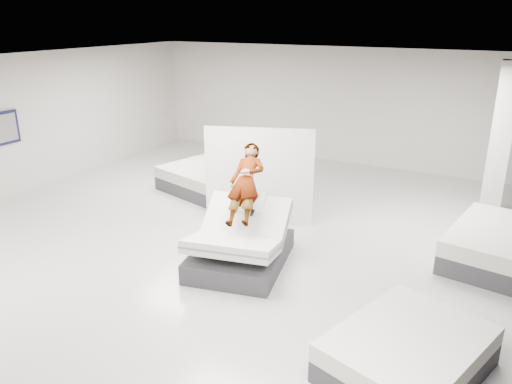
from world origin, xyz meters
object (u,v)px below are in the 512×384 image
flat_bed_right_far (505,247)px  flat_bed_left_far (207,180)px  divider_panel (259,177)px  column (501,142)px  flat_bed_right_near (407,354)px  remote (252,213)px  wall_poster (0,129)px  person (246,194)px  hero_bed (241,245)px

flat_bed_right_far → flat_bed_left_far: 6.53m
divider_panel → column: size_ratio=0.67×
flat_bed_right_far → flat_bed_right_near: bearing=-103.0°
divider_panel → flat_bed_right_far: divider_panel is taller
remote → wall_poster: wall_poster is taller
flat_bed_left_far → wall_poster: 4.76m
flat_bed_right_far → flat_bed_left_far: (-6.49, 0.68, -0.02)m
flat_bed_right_near → wall_poster: bearing=169.4°
person → wall_poster: 6.37m
hero_bed → flat_bed_right_far: hero_bed is taller
flat_bed_right_near → remote: bearing=153.4°
hero_bed → flat_bed_right_near: size_ratio=0.97×
hero_bed → column: column is taller
person → column: column is taller
flat_bed_right_near → column: column is taller
person → flat_bed_right_far: size_ratio=0.65×
person → flat_bed_right_far: (3.98, 1.86, -0.86)m
flat_bed_right_near → wall_poster: 9.76m
person → column: bearing=36.2°
flat_bed_left_far → column: bearing=13.9°
flat_bed_right_far → column: (-0.40, 2.19, 1.30)m
remote → flat_bed_right_far: 4.33m
flat_bed_left_far → remote: bearing=-45.4°
hero_bed → divider_panel: bearing=108.6°
wall_poster → person: bearing=-0.4°
remote → column: (3.29, 4.34, 0.61)m
hero_bed → column: size_ratio=0.68×
flat_bed_right_near → flat_bed_left_far: (-5.67, 4.27, 0.02)m
flat_bed_left_far → wall_poster: bearing=-147.0°
hero_bed → wall_poster: (-6.42, 0.35, 1.24)m
wall_poster → hero_bed: bearing=-3.2°
wall_poster → flat_bed_left_far: bearing=33.0°
flat_bed_right_near → wall_poster: (-9.51, 1.78, 1.34)m
flat_bed_left_far → wall_poster: (-3.84, -2.49, 1.31)m
divider_panel → flat_bed_right_far: (4.51, 0.41, -0.68)m
hero_bed → remote: size_ratio=15.50×
flat_bed_right_far → column: bearing=100.4°
wall_poster → flat_bed_right_far: bearing=10.0°
hero_bed → wall_poster: bearing=176.8°
hero_bed → person: 0.86m
hero_bed → wall_poster: 6.55m
divider_panel → wall_poster: wall_poster is taller
flat_bed_right_near → column: 5.95m
flat_bed_right_far → wall_poster: (-10.33, -1.81, 1.30)m
remote → wall_poster: 6.68m
hero_bed → flat_bed_right_near: bearing=-24.8°
remote → column: size_ratio=0.04×
hero_bed → flat_bed_left_far: (-2.58, 2.85, -0.08)m
divider_panel → flat_bed_right_near: size_ratio=0.97×
person → flat_bed_right_near: person is taller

